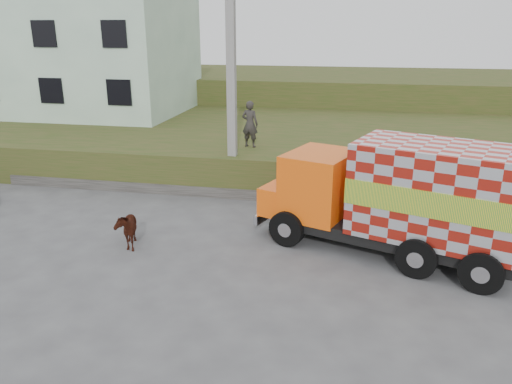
% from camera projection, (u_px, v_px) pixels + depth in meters
% --- Properties ---
extents(ground, '(120.00, 120.00, 0.00)m').
position_uv_depth(ground, '(229.00, 246.00, 14.44)').
color(ground, '#474749').
rests_on(ground, ground).
extents(embankment, '(40.00, 12.00, 1.50)m').
position_uv_depth(embankment, '(281.00, 144.00, 23.50)').
color(embankment, '#2E4416').
rests_on(embankment, ground).
extents(embankment_far, '(40.00, 12.00, 3.00)m').
position_uv_depth(embankment_far, '(307.00, 95.00, 34.43)').
color(embankment_far, '#2E4416').
rests_on(embankment_far, ground).
extents(retaining_strip, '(16.00, 0.50, 0.40)m').
position_uv_depth(retaining_strip, '(205.00, 190.00, 18.66)').
color(retaining_strip, '#595651').
rests_on(retaining_strip, ground).
extents(building, '(10.00, 8.00, 6.00)m').
position_uv_depth(building, '(91.00, 56.00, 27.16)').
color(building, silver).
rests_on(building, embankment).
extents(utility_pole, '(1.20, 0.30, 8.00)m').
position_uv_depth(utility_pole, '(232.00, 85.00, 17.61)').
color(utility_pole, gray).
rests_on(utility_pole, ground).
extents(cargo_truck, '(7.53, 4.56, 3.21)m').
position_uv_depth(cargo_truck, '(402.00, 198.00, 13.42)').
color(cargo_truck, black).
rests_on(cargo_truck, ground).
extents(cow, '(1.08, 1.45, 1.11)m').
position_uv_depth(cow, '(126.00, 228.00, 14.27)').
color(cow, '#381C0E').
rests_on(cow, ground).
extents(pedestrian, '(0.73, 0.56, 1.81)m').
position_uv_depth(pedestrian, '(250.00, 124.00, 19.45)').
color(pedestrian, '#322F2D').
rests_on(pedestrian, embankment).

